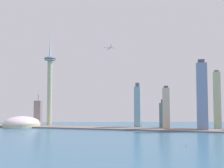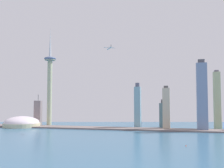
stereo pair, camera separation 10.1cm
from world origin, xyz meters
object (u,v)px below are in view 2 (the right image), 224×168
Objects in this scene: airplane at (109,48)px; skyscraper_1 at (138,107)px; skyscraper_6 at (166,108)px; skyscraper_0 at (164,114)px; skyscraper_7 at (217,100)px; skyscraper_4 at (202,96)px; channel_buoy_0 at (186,145)px; skyscraper_3 at (38,113)px; stadium_dome at (22,123)px; observation_tower at (50,79)px.

skyscraper_1 is at bearing -56.35° from airplane.
airplane reaches higher than skyscraper_6.
skyscraper_0 is 0.50× the size of skyscraper_7.
skyscraper_1 reaches higher than skyscraper_0.
skyscraper_4 is 68.27× the size of channel_buoy_0.
airplane reaches higher than skyscraper_3.
skyscraper_7 reaches higher than skyscraper_0.
skyscraper_6 is at bearing 3.39° from stadium_dome.
skyscraper_6 is (-91.41, 11.92, -32.21)m from skyscraper_4.
stadium_dome is 357.16m from airplane.
skyscraper_0 is (346.39, 45.85, -106.81)m from observation_tower.
skyscraper_6 is (10.39, -66.01, 19.66)m from skyscraper_0.
channel_buoy_0 is at bearing -27.43° from stadium_dome.
skyscraper_4 is 1.56× the size of skyscraper_6.
skyscraper_0 is 340.06m from channel_buoy_0.
stadium_dome is 520.09m from skyscraper_4.
skyscraper_3 is (-390.33, -36.32, 1.62)m from skyscraper_0.
skyscraper_6 reaches higher than stadium_dome.
skyscraper_0 is 138.30m from skyscraper_4.
skyscraper_1 is at bearing -0.42° from skyscraper_3.
airplane is at bearing -127.65° from skyscraper_0.
skyscraper_3 is 339.76m from airplane.
skyscraper_7 is (492.42, 28.61, -64.88)m from observation_tower.
stadium_dome is 422.88m from skyscraper_0.
skyscraper_3 is at bearing 146.30° from channel_buoy_0.
skyscraper_0 reaches higher than stadium_dome.
skyscraper_1 is 47.73× the size of channel_buoy_0.
airplane reaches higher than skyscraper_0.
airplane is at bearing -159.86° from skyscraper_4.
stadium_dome is at bearing 43.28° from airplane.
skyscraper_7 is (536.36, 19.08, 40.31)m from skyscraper_3.
skyscraper_7 is 59.89× the size of channel_buoy_0.
skyscraper_7 is at bearing 74.00° from channel_buoy_0.
skyscraper_3 is 496.43m from skyscraper_4.
skyscraper_7 is at bearing -95.13° from airplane.
observation_tower reaches higher than skyscraper_4.
skyscraper_6 is at bearing 172.57° from skyscraper_4.
observation_tower is 1.88× the size of skyscraper_7.
observation_tower is 1.65× the size of skyscraper_4.
observation_tower is at bearing 29.57° from airplane.
observation_tower reaches higher than airplane.
stadium_dome is (-65.68, -45.17, -134.11)m from observation_tower.
skyscraper_1 reaches higher than channel_buoy_0.
skyscraper_3 is 537.01m from channel_buoy_0.
stadium_dome is 65.58m from skyscraper_3.
skyscraper_6 is at bearing 99.53° from channel_buoy_0.
airplane is (-179.27, 172.86, 208.21)m from channel_buoy_0.
stadium_dome is 1.10× the size of skyscraper_3.
skyscraper_1 is 180.02m from skyscraper_4.
observation_tower is 3.73× the size of skyscraper_0.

